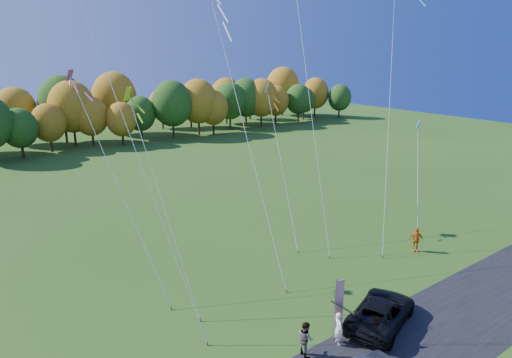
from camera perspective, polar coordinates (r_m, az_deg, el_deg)
ground at (r=26.40m, az=8.19°, el=-17.78°), size 160.00×160.00×0.00m
tree_line at (r=73.49m, az=-23.48°, el=3.25°), size 116.00×12.00×10.00m
black_suv at (r=26.84m, az=15.37°, el=-15.67°), size 6.06×4.25×1.54m
person_tailgate_a at (r=24.77m, az=10.29°, el=-17.89°), size 0.63×0.76×1.80m
person_tailgate_b at (r=23.85m, az=6.21°, el=-19.19°), size 0.86×1.01×1.80m
person_east at (r=36.16m, az=19.35°, el=-7.16°), size 1.10×1.08×1.86m
feather_flag at (r=24.38m, az=10.24°, el=-15.03°), size 0.44×0.22×3.53m
kite_delta_blue at (r=23.78m, az=-17.57°, el=10.96°), size 5.64×10.62×26.51m
kite_parafoil_orange at (r=35.64m, az=5.69°, el=17.60°), size 4.94×11.51×31.49m
kite_delta_red at (r=29.98m, az=-1.86°, el=8.32°), size 2.42×10.43×20.03m
kite_parafoil_rainbow at (r=35.91m, az=16.35°, el=8.59°), size 7.61×6.07×20.92m
kite_diamond_yellow at (r=25.76m, az=-11.51°, el=-3.13°), size 1.90×5.68×12.95m
kite_diamond_white at (r=34.98m, az=3.23°, el=1.76°), size 2.20×6.50×12.39m
kite_diamond_pink at (r=28.03m, az=-16.70°, el=-1.16°), size 2.86×8.00×13.73m
kite_diamond_blue_low at (r=39.81m, az=19.56°, el=0.06°), size 3.81×3.68×9.05m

